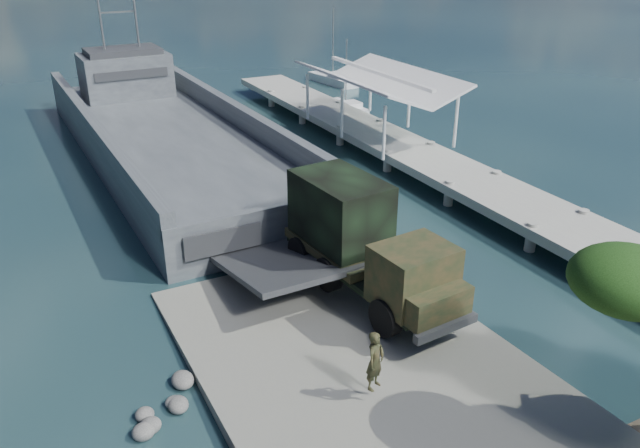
% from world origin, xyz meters
% --- Properties ---
extents(ground, '(1400.00, 1400.00, 0.00)m').
position_xyz_m(ground, '(0.00, 0.00, 0.00)').
color(ground, '#19313C').
rests_on(ground, ground).
extents(boat_ramp, '(10.00, 18.00, 0.50)m').
position_xyz_m(boat_ramp, '(0.00, -1.00, 0.25)').
color(boat_ramp, gray).
rests_on(boat_ramp, ground).
extents(shoreline_rocks, '(3.20, 5.60, 0.90)m').
position_xyz_m(shoreline_rocks, '(-6.20, 0.50, 0.00)').
color(shoreline_rocks, '#565654').
rests_on(shoreline_rocks, ground).
extents(pier, '(6.40, 44.00, 6.10)m').
position_xyz_m(pier, '(13.00, 18.77, 1.60)').
color(pier, '#B7B8AD').
rests_on(pier, ground).
extents(landing_craft, '(10.40, 37.97, 11.21)m').
position_xyz_m(landing_craft, '(0.25, 24.52, 0.92)').
color(landing_craft, '#42474E').
rests_on(landing_craft, ground).
extents(military_truck, '(3.53, 9.01, 4.08)m').
position_xyz_m(military_truck, '(2.45, 4.06, 2.53)').
color(military_truck, black).
rests_on(military_truck, boat_ramp).
extents(soldier, '(0.83, 0.73, 1.92)m').
position_xyz_m(soldier, '(-0.57, -1.77, 1.46)').
color(soldier, black).
rests_on(soldier, boat_ramp).
extents(sailboat_near, '(1.62, 4.96, 5.98)m').
position_xyz_m(sailboat_near, '(16.09, 29.39, 0.32)').
color(sailboat_near, white).
rests_on(sailboat_near, ground).
extents(sailboat_far, '(2.61, 6.19, 7.31)m').
position_xyz_m(sailboat_far, '(20.27, 39.32, 0.39)').
color(sailboat_far, white).
rests_on(sailboat_far, ground).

